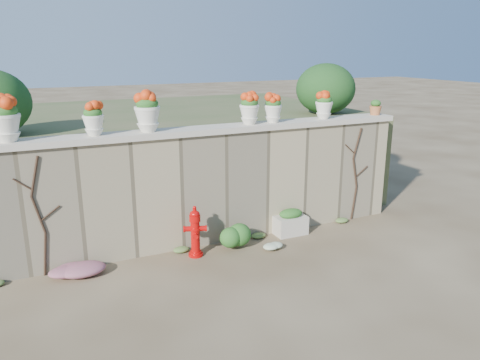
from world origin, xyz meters
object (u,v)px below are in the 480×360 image
urn_pot_0 (6,120)px  terracotta_pot (375,108)px  fire_hydrant (195,231)px  planter_box (291,222)px

urn_pot_0 → terracotta_pot: urn_pot_0 is taller
fire_hydrant → terracotta_pot: (4.12, 0.53, 1.79)m
fire_hydrant → planter_box: bearing=23.3°
terracotta_pot → planter_box: bearing=-170.1°
terracotta_pot → fire_hydrant: bearing=-172.7°
urn_pot_0 → fire_hydrant: bearing=-11.4°
planter_box → terracotta_pot: terracotta_pot is taller
planter_box → terracotta_pot: 2.97m
fire_hydrant → urn_pot_0: size_ratio=1.37×
fire_hydrant → planter_box: 1.98m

